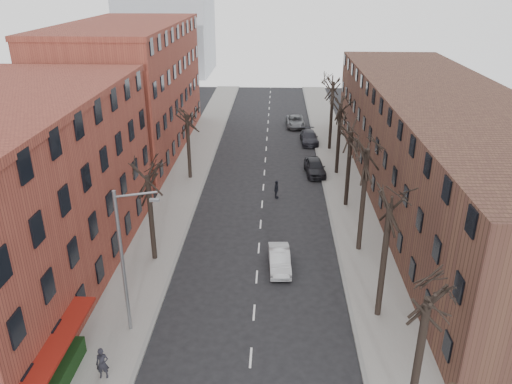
# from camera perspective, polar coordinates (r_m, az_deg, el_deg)

# --- Properties ---
(sidewalk_left) EXTENTS (4.00, 90.00, 0.15)m
(sidewalk_left) POSITION_cam_1_polar(r_m,az_deg,el_deg) (52.87, -7.77, 2.02)
(sidewalk_left) COLOR gray
(sidewalk_left) RESTS_ON ground
(sidewalk_right) EXTENTS (4.00, 90.00, 0.15)m
(sidewalk_right) POSITION_cam_1_polar(r_m,az_deg,el_deg) (52.51, 9.70, 1.74)
(sidewalk_right) COLOR gray
(sidewalk_right) RESTS_ON ground
(building_left_near) EXTENTS (12.00, 26.00, 12.00)m
(building_left_near) POSITION_cam_1_polar(r_m,az_deg,el_deg) (35.75, -26.55, -0.86)
(building_left_near) COLOR brown
(building_left_near) RESTS_ON ground
(building_left_far) EXTENTS (12.00, 28.00, 14.00)m
(building_left_far) POSITION_cam_1_polar(r_m,az_deg,el_deg) (61.17, -14.24, 11.26)
(building_left_far) COLOR brown
(building_left_far) RESTS_ON ground
(building_right) EXTENTS (12.00, 50.00, 10.00)m
(building_right) POSITION_cam_1_polar(r_m,az_deg,el_deg) (48.03, 20.33, 4.76)
(building_right) COLOR #503125
(building_right) RESTS_ON ground
(awning_left) EXTENTS (1.20, 7.00, 0.15)m
(awning_left) POSITION_cam_1_polar(r_m,az_deg,el_deg) (29.32, -20.68, -19.40)
(awning_left) COLOR maroon
(awning_left) RESTS_ON ground
(hedge) EXTENTS (0.80, 6.00, 1.00)m
(hedge) POSITION_cam_1_polar(r_m,az_deg,el_deg) (28.27, -21.85, -19.72)
(hedge) COLOR #173612
(hedge) RESTS_ON sidewalk_left
(tree_right_b) EXTENTS (5.20, 5.20, 10.80)m
(tree_right_b) POSITION_cam_1_polar(r_m,az_deg,el_deg) (32.52, 13.68, -13.58)
(tree_right_b) COLOR black
(tree_right_b) RESTS_ON ground
(tree_right_c) EXTENTS (5.20, 5.20, 11.60)m
(tree_right_c) POSITION_cam_1_polar(r_m,az_deg,el_deg) (39.09, 11.60, -6.53)
(tree_right_c) COLOR black
(tree_right_c) RESTS_ON ground
(tree_right_d) EXTENTS (5.20, 5.20, 10.00)m
(tree_right_d) POSITION_cam_1_polar(r_m,az_deg,el_deg) (46.11, 10.18, -1.56)
(tree_right_d) COLOR black
(tree_right_d) RESTS_ON ground
(tree_right_e) EXTENTS (5.20, 5.20, 10.80)m
(tree_right_e) POSITION_cam_1_polar(r_m,az_deg,el_deg) (53.41, 9.15, 2.08)
(tree_right_e) COLOR black
(tree_right_e) RESTS_ON ground
(tree_right_f) EXTENTS (5.20, 5.20, 11.60)m
(tree_right_f) POSITION_cam_1_polar(r_m,az_deg,el_deg) (60.89, 8.37, 4.83)
(tree_right_f) COLOR black
(tree_right_f) RESTS_ON ground
(tree_left_a) EXTENTS (5.20, 5.20, 9.50)m
(tree_left_a) POSITION_cam_1_polar(r_m,az_deg,el_deg) (37.87, -11.46, -7.56)
(tree_left_a) COLOR black
(tree_left_a) RESTS_ON ground
(tree_left_b) EXTENTS (5.20, 5.20, 9.50)m
(tree_left_b) POSITION_cam_1_polar(r_m,az_deg,el_deg) (51.92, -7.51, 1.54)
(tree_left_b) COLOR black
(tree_left_b) RESTS_ON ground
(streetlight) EXTENTS (2.45, 0.22, 9.03)m
(streetlight) POSITION_cam_1_polar(r_m,az_deg,el_deg) (28.61, -14.75, -7.20)
(streetlight) COLOR slate
(streetlight) RESTS_ON ground
(silver_sedan) EXTENTS (1.71, 4.28, 1.39)m
(silver_sedan) POSITION_cam_1_polar(r_m,az_deg,el_deg) (35.82, 2.71, -7.72)
(silver_sedan) COLOR #A4A7AB
(silver_sedan) RESTS_ON ground
(parked_car_near) EXTENTS (2.33, 4.98, 1.65)m
(parked_car_near) POSITION_cam_1_polar(r_m,az_deg,el_deg) (52.71, 6.74, 2.88)
(parked_car_near) COLOR black
(parked_car_near) RESTS_ON ground
(parked_car_mid) EXTENTS (2.28, 5.12, 1.46)m
(parked_car_mid) POSITION_cam_1_polar(r_m,az_deg,el_deg) (62.77, 6.10, 6.22)
(parked_car_mid) COLOR black
(parked_car_mid) RESTS_ON ground
(parked_car_far) EXTENTS (2.64, 5.32, 1.45)m
(parked_car_far) POSITION_cam_1_polar(r_m,az_deg,el_deg) (69.77, 4.52, 8.04)
(parked_car_far) COLOR slate
(parked_car_far) RESTS_ON ground
(pedestrian_a) EXTENTS (0.71, 0.52, 1.78)m
(pedestrian_a) POSITION_cam_1_polar(r_m,az_deg,el_deg) (28.07, -17.15, -18.22)
(pedestrian_a) COLOR black
(pedestrian_a) RESTS_ON sidewalk_left
(pedestrian_crossing) EXTENTS (0.63, 1.09, 1.75)m
(pedestrian_crossing) POSITION_cam_1_polar(r_m,az_deg,el_deg) (46.64, 2.34, 0.29)
(pedestrian_crossing) COLOR black
(pedestrian_crossing) RESTS_ON ground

